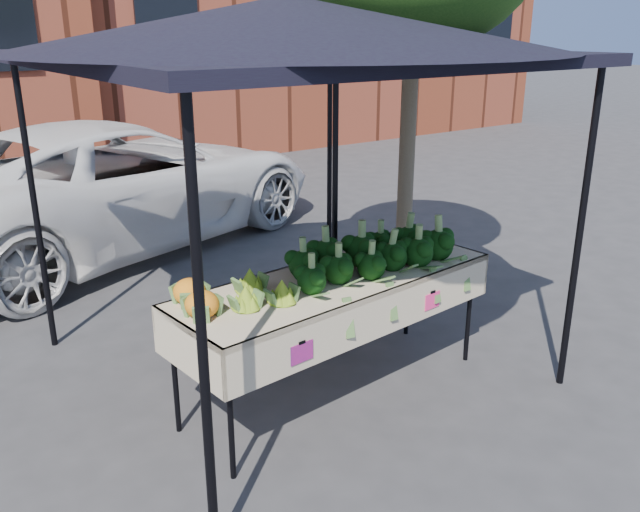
{
  "coord_description": "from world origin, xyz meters",
  "views": [
    {
      "loc": [
        -2.7,
        -3.31,
        2.53
      ],
      "look_at": [
        -0.1,
        0.25,
        1.0
      ],
      "focal_mm": 36.99,
      "sensor_mm": 36.0,
      "label": 1
    }
  ],
  "objects_px": {
    "table": "(337,336)",
    "vehicle": "(97,10)",
    "street_tree": "(410,88)",
    "canopy": "(290,195)"
  },
  "relations": [
    {
      "from": "table",
      "to": "vehicle",
      "type": "relative_size",
      "value": 0.45
    },
    {
      "from": "table",
      "to": "vehicle",
      "type": "xyz_separation_m",
      "value": [
        0.01,
        4.41,
        2.27
      ]
    },
    {
      "from": "vehicle",
      "to": "street_tree",
      "type": "xyz_separation_m",
      "value": [
        1.43,
        -3.55,
        -0.67
      ]
    },
    {
      "from": "table",
      "to": "street_tree",
      "type": "distance_m",
      "value": 2.31
    },
    {
      "from": "canopy",
      "to": "vehicle",
      "type": "distance_m",
      "value": 4.08
    },
    {
      "from": "street_tree",
      "to": "vehicle",
      "type": "bearing_deg",
      "value": 111.91
    },
    {
      "from": "vehicle",
      "to": "street_tree",
      "type": "bearing_deg",
      "value": -175.42
    },
    {
      "from": "table",
      "to": "street_tree",
      "type": "relative_size",
      "value": 0.6
    },
    {
      "from": "canopy",
      "to": "vehicle",
      "type": "height_order",
      "value": "vehicle"
    },
    {
      "from": "canopy",
      "to": "table",
      "type": "bearing_deg",
      "value": -89.46
    }
  ]
}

